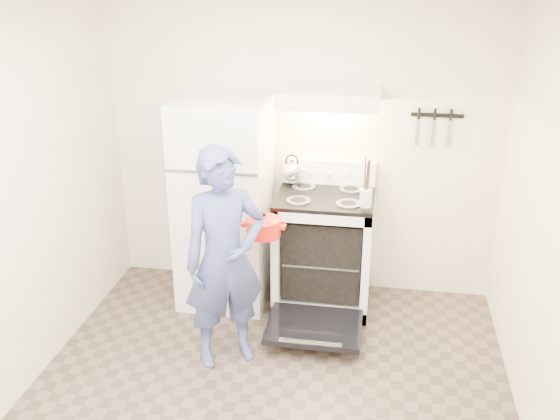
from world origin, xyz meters
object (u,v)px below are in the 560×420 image
Objects in this scene: tea_kettle at (292,170)px; person at (225,259)px; stove_body at (324,252)px; dutch_oven at (264,228)px; refrigerator at (225,202)px.

person is at bearing -104.49° from tea_kettle.
stove_body is 2.82× the size of dutch_oven.
dutch_oven is (0.19, 0.40, 0.07)m from person.
tea_kettle is (0.51, 0.24, 0.22)m from refrigerator.
stove_body is at bearing -36.25° from tea_kettle.
dutch_oven reaches higher than stove_body.
tea_kettle is 0.75m from dutch_oven.
stove_body is 0.72m from tea_kettle.
person is 0.45m from dutch_oven.
tea_kettle is 0.16× the size of person.
person reaches higher than dutch_oven.
refrigerator is 0.90m from stove_body.
tea_kettle is at bearing 143.75° from stove_body.
stove_body is 3.68× the size of tea_kettle.
refrigerator is 1.08× the size of person.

